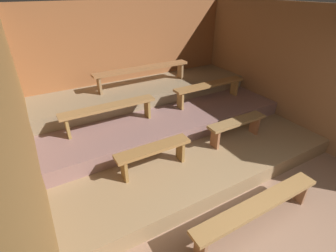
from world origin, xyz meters
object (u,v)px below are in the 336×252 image
(bench_upper_center, at_px, (143,70))
(bench_middle_left, at_px, (109,109))
(bench_lower_right, at_px, (237,125))
(bench_floor_center, at_px, (258,207))
(bench_lower_left, at_px, (153,152))
(bench_middle_right, at_px, (209,87))

(bench_upper_center, bearing_deg, bench_middle_left, -139.21)
(bench_lower_right, relative_size, bench_middle_left, 0.70)
(bench_upper_center, bearing_deg, bench_floor_center, -91.20)
(bench_lower_left, distance_m, bench_lower_right, 1.78)
(bench_lower_left, bearing_deg, bench_middle_left, 103.02)
(bench_lower_right, height_order, bench_middle_left, bench_middle_left)
(bench_lower_left, height_order, bench_middle_left, bench_middle_left)
(bench_lower_right, xyz_separation_m, bench_middle_left, (-2.06, 1.23, 0.30))
(bench_lower_left, distance_m, bench_middle_left, 1.30)
(bench_middle_left, height_order, bench_upper_center, bench_upper_center)
(bench_lower_left, xyz_separation_m, bench_lower_right, (1.78, 0.00, 0.00))
(bench_middle_left, bearing_deg, bench_upper_center, 40.79)
(bench_floor_center, xyz_separation_m, bench_lower_left, (-0.80, 1.48, 0.27))
(bench_lower_right, bearing_deg, bench_upper_center, 111.96)
(bench_middle_left, height_order, bench_middle_right, same)
(bench_floor_center, distance_m, bench_middle_right, 3.05)
(bench_floor_center, xyz_separation_m, bench_middle_left, (-1.08, 2.71, 0.57))
(bench_floor_center, bearing_deg, bench_middle_right, 65.06)
(bench_floor_center, distance_m, bench_middle_left, 2.98)
(bench_middle_left, bearing_deg, bench_floor_center, -68.24)
(bench_lower_left, xyz_separation_m, bench_upper_center, (0.88, 2.23, 0.60))
(bench_middle_left, relative_size, bench_upper_center, 0.78)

